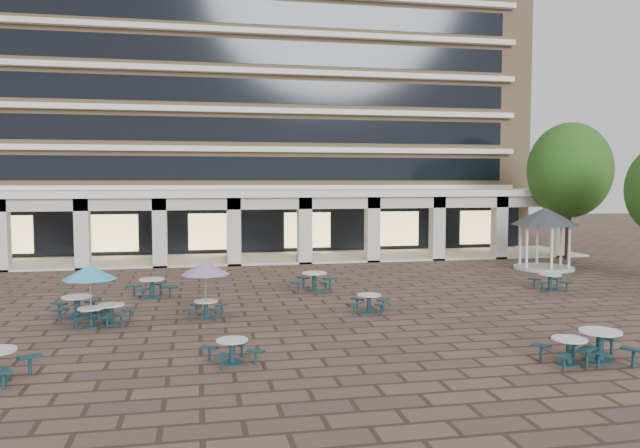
# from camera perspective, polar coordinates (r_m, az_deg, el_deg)

# --- Properties ---
(ground) EXTENTS (120.00, 120.00, 0.00)m
(ground) POSITION_cam_1_polar(r_m,az_deg,el_deg) (25.26, -1.37, -7.40)
(ground) COLOR brown
(ground) RESTS_ON ground
(apartment_building) EXTENTS (40.00, 15.50, 25.20)m
(apartment_building) POSITION_cam_1_polar(r_m,az_deg,el_deg) (50.62, -6.44, 12.62)
(apartment_building) COLOR #A3855C
(apartment_building) RESTS_ON ground
(retail_arcade) EXTENTS (42.00, 6.60, 4.40)m
(retail_arcade) POSITION_cam_1_polar(r_m,az_deg,el_deg) (39.48, -5.04, 1.09)
(retail_arcade) COLOR white
(retail_arcade) RESTS_ON ground
(picnic_table_0) EXTENTS (1.73, 1.73, 0.69)m
(picnic_table_0) POSITION_cam_1_polar(r_m,az_deg,el_deg) (23.11, -18.55, -7.65)
(picnic_table_0) COLOR #163943
(picnic_table_0) RESTS_ON ground
(picnic_table_1) EXTENTS (1.77, 1.77, 0.66)m
(picnic_table_1) POSITION_cam_1_polar(r_m,az_deg,el_deg) (17.53, -8.03, -11.25)
(picnic_table_1) COLOR #163943
(picnic_table_1) RESTS_ON ground
(picnic_table_2) EXTENTS (1.63, 1.63, 0.71)m
(picnic_table_2) POSITION_cam_1_polar(r_m,az_deg,el_deg) (18.56, 21.83, -10.54)
(picnic_table_2) COLOR #163943
(picnic_table_2) RESTS_ON ground
(picnic_table_3) EXTENTS (2.16, 2.16, 0.85)m
(picnic_table_3) POSITION_cam_1_polar(r_m,az_deg,el_deg) (19.19, 24.23, -9.87)
(picnic_table_3) COLOR #163943
(picnic_table_3) RESTS_ON ground
(picnic_table_4) EXTENTS (1.84, 1.84, 2.12)m
(picnic_table_4) POSITION_cam_1_polar(r_m,az_deg,el_deg) (22.64, -20.29, -4.36)
(picnic_table_4) COLOR #163943
(picnic_table_4) RESTS_ON ground
(picnic_table_6) EXTENTS (1.79, 1.79, 2.07)m
(picnic_table_6) POSITION_cam_1_polar(r_m,az_deg,el_deg) (22.94, -10.43, -4.18)
(picnic_table_6) COLOR #163943
(picnic_table_6) RESTS_ON ground
(picnic_table_7) EXTENTS (1.87, 1.87, 0.74)m
(picnic_table_7) POSITION_cam_1_polar(r_m,az_deg,el_deg) (30.36, 20.30, -4.88)
(picnic_table_7) COLOR #163943
(picnic_table_7) RESTS_ON ground
(picnic_table_8) EXTENTS (2.07, 2.07, 0.81)m
(picnic_table_8) POSITION_cam_1_polar(r_m,az_deg,el_deg) (24.43, -21.32, -6.92)
(picnic_table_8) COLOR #163943
(picnic_table_8) RESTS_ON ground
(picnic_table_9) EXTENTS (1.88, 1.88, 0.70)m
(picnic_table_9) POSITION_cam_1_polar(r_m,az_deg,el_deg) (23.84, 4.50, -7.09)
(picnic_table_9) COLOR #163943
(picnic_table_9) RESTS_ON ground
(picnic_table_10) EXTENTS (2.30, 2.30, 0.85)m
(picnic_table_10) POSITION_cam_1_polar(r_m,az_deg,el_deg) (28.25, -0.53, -5.14)
(picnic_table_10) COLOR #163943
(picnic_table_10) RESTS_ON ground
(picnic_table_12) EXTENTS (2.19, 2.19, 0.80)m
(picnic_table_12) POSITION_cam_1_polar(r_m,az_deg,el_deg) (27.71, -15.13, -5.51)
(picnic_table_12) COLOR #163943
(picnic_table_12) RESTS_ON ground
(gazebo) EXTENTS (3.69, 3.69, 3.43)m
(gazebo) POSITION_cam_1_polar(r_m,az_deg,el_deg) (37.15, 19.87, 0.05)
(gazebo) COLOR beige
(gazebo) RESTS_ON ground
(tree_east_c) EXTENTS (5.16, 5.16, 8.60)m
(tree_east_c) POSITION_cam_1_polar(r_m,az_deg,el_deg) (42.01, 21.86, 4.57)
(tree_east_c) COLOR #432B1A
(tree_east_c) RESTS_ON ground
(planter_left) EXTENTS (1.50, 0.65, 1.22)m
(planter_left) POSITION_cam_1_polar(r_m,az_deg,el_deg) (37.64, -7.76, -2.93)
(planter_left) COLOR gray
(planter_left) RESTS_ON ground
(planter_right) EXTENTS (1.50, 0.91, 1.36)m
(planter_right) POSITION_cam_1_polar(r_m,az_deg,el_deg) (38.15, -1.07, -2.63)
(planter_right) COLOR gray
(planter_right) RESTS_ON ground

